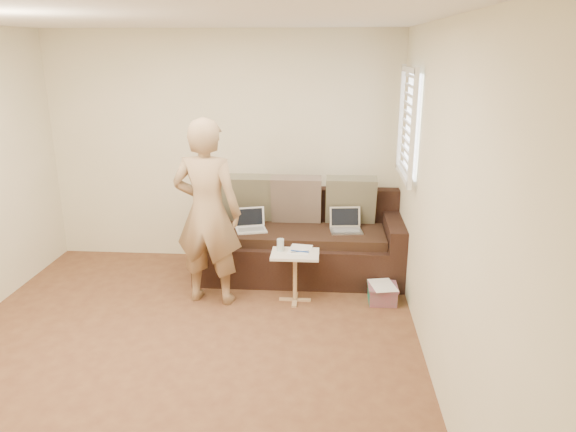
% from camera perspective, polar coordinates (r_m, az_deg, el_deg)
% --- Properties ---
extents(floor, '(4.50, 4.50, 0.00)m').
position_cam_1_polar(floor, '(4.58, -11.71, -14.48)').
color(floor, '#54301F').
rests_on(floor, ground).
extents(ceiling, '(4.50, 4.50, 0.00)m').
position_cam_1_polar(ceiling, '(3.91, -14.17, 19.99)').
color(ceiling, white).
rests_on(ceiling, wall_back).
extents(wall_back, '(4.00, 0.00, 4.00)m').
position_cam_1_polar(wall_back, '(6.18, -6.89, 7.13)').
color(wall_back, beige).
rests_on(wall_back, ground).
extents(wall_right, '(0.00, 4.50, 4.50)m').
position_cam_1_polar(wall_right, '(3.97, 16.03, 0.75)').
color(wall_right, beige).
rests_on(wall_right, ground).
extents(window_blinds, '(0.12, 0.88, 1.08)m').
position_cam_1_polar(window_blinds, '(5.33, 12.70, 9.54)').
color(window_blinds, white).
rests_on(window_blinds, wall_right).
extents(sofa, '(2.20, 0.95, 0.85)m').
position_cam_1_polar(sofa, '(5.85, 1.25, -2.24)').
color(sofa, black).
rests_on(sofa, ground).
extents(pillow_left, '(0.55, 0.29, 0.57)m').
position_cam_1_polar(pillow_left, '(6.01, -4.34, 1.91)').
color(pillow_left, '#615B47').
rests_on(pillow_left, sofa).
extents(pillow_mid, '(0.55, 0.27, 0.57)m').
position_cam_1_polar(pillow_mid, '(5.93, 0.89, 1.75)').
color(pillow_mid, brown).
rests_on(pillow_mid, sofa).
extents(pillow_right, '(0.55, 0.28, 0.57)m').
position_cam_1_polar(pillow_right, '(5.95, 6.68, 1.68)').
color(pillow_right, '#615B47').
rests_on(pillow_right, sofa).
extents(laptop_silver, '(0.36, 0.28, 0.22)m').
position_cam_1_polar(laptop_silver, '(5.76, 6.20, -1.65)').
color(laptop_silver, '#B7BABC').
rests_on(laptop_silver, sofa).
extents(laptop_white, '(0.37, 0.31, 0.23)m').
position_cam_1_polar(laptop_white, '(5.76, -3.93, -1.58)').
color(laptop_white, white).
rests_on(laptop_white, sofa).
extents(person, '(0.72, 0.53, 1.81)m').
position_cam_1_polar(person, '(5.12, -8.57, 0.36)').
color(person, '#987C53').
rests_on(person, ground).
extents(side_table, '(0.46, 0.32, 0.51)m').
position_cam_1_polar(side_table, '(5.27, 0.75, -6.50)').
color(side_table, silver).
rests_on(side_table, ground).
extents(drinking_glass, '(0.07, 0.07, 0.12)m').
position_cam_1_polar(drinking_glass, '(5.21, -0.81, -3.09)').
color(drinking_glass, silver).
rests_on(drinking_glass, side_table).
extents(scissors, '(0.19, 0.11, 0.02)m').
position_cam_1_polar(scissors, '(5.19, 1.27, -3.79)').
color(scissors, silver).
rests_on(scissors, side_table).
extents(paper_on_table, '(0.25, 0.33, 0.00)m').
position_cam_1_polar(paper_on_table, '(5.25, 1.27, -3.60)').
color(paper_on_table, white).
rests_on(paper_on_table, side_table).
extents(striped_box, '(0.29, 0.29, 0.18)m').
position_cam_1_polar(striped_box, '(5.39, 10.00, -8.12)').
color(striped_box, '#D82056').
rests_on(striped_box, ground).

